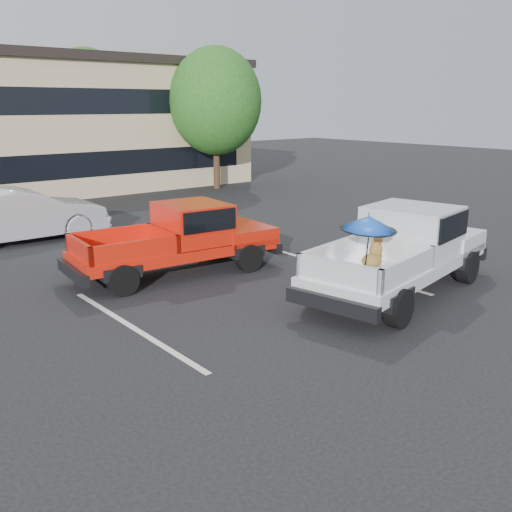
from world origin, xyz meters
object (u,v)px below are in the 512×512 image
at_px(red_pickup, 188,235).
at_px(tree_back, 87,98).
at_px(tree_right, 216,101).
at_px(silver_sedan, 22,215).
at_px(silver_pickup, 406,245).

bearing_deg(red_pickup, tree_back, 77.82).
bearing_deg(red_pickup, tree_right, 56.87).
xyz_separation_m(tree_right, red_pickup, (-9.15, -11.53, -3.27)).
bearing_deg(tree_back, tree_right, -69.44).
distance_m(tree_back, silver_sedan, 16.23).
bearing_deg(silver_sedan, red_pickup, -159.47).
xyz_separation_m(red_pickup, silver_sedan, (-2.07, 6.01, -0.12)).
relative_size(tree_right, silver_sedan, 1.37).
relative_size(tree_back, silver_sedan, 1.43).
bearing_deg(red_pickup, silver_pickup, -50.13).
relative_size(tree_right, tree_back, 0.95).
xyz_separation_m(tree_back, silver_pickup, (-3.18, -23.84, -3.36)).
bearing_deg(silver_sedan, tree_back, -29.84).
height_order(tree_right, silver_pickup, tree_right).
bearing_deg(tree_right, tree_back, 110.56).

